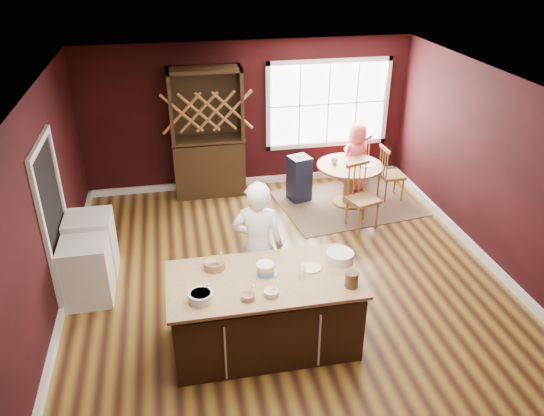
{
  "coord_description": "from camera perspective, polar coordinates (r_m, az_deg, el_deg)",
  "views": [
    {
      "loc": [
        -1.39,
        -5.77,
        4.34
      ],
      "look_at": [
        -0.17,
        0.41,
        1.05
      ],
      "focal_mm": 35.0,
      "sensor_mm": 36.0,
      "label": 1
    }
  ],
  "objects": [
    {
      "name": "doorway",
      "position": [
        7.35,
        -22.26,
        -1.45
      ],
      "size": [
        0.08,
        1.26,
        2.13
      ],
      "primitive_type": null,
      "color": "white",
      "rests_on": "room_shell"
    },
    {
      "name": "seated_woman",
      "position": [
        9.92,
        8.98,
        5.35
      ],
      "size": [
        0.74,
        0.63,
        1.29
      ],
      "primitive_type": "imported",
      "rotation": [
        0.0,
        0.0,
        3.56
      ],
      "color": "#E34C58",
      "rests_on": "ground"
    },
    {
      "name": "dryer",
      "position": [
        7.84,
        -18.82,
        -3.79
      ],
      "size": [
        0.62,
        0.6,
        0.91
      ],
      "primitive_type": "cube",
      "color": "silver",
      "rests_on": "ground"
    },
    {
      "name": "layer_cake",
      "position": [
        5.99,
        -0.72,
        -6.52
      ],
      "size": [
        0.29,
        0.29,
        0.12
      ],
      "primitive_type": null,
      "color": "white",
      "rests_on": "kitchen_island"
    },
    {
      "name": "dinner_plate",
      "position": [
        6.11,
        4.18,
        -6.43
      ],
      "size": [
        0.24,
        0.24,
        0.02
      ],
      "primitive_type": "cylinder",
      "color": "#FBE5C1",
      "rests_on": "kitchen_island"
    },
    {
      "name": "stoneware_crock",
      "position": [
        5.83,
        8.56,
        -7.6
      ],
      "size": [
        0.15,
        0.15,
        0.18
      ],
      "primitive_type": "cylinder",
      "color": "brown",
      "rests_on": "kitchen_island"
    },
    {
      "name": "bowl_pink",
      "position": [
        5.62,
        -2.64,
        -9.55
      ],
      "size": [
        0.16,
        0.16,
        0.06
      ],
      "primitive_type": "cylinder",
      "color": "white",
      "rests_on": "kitchen_island"
    },
    {
      "name": "drinking_glass",
      "position": [
        5.9,
        3.25,
        -6.97
      ],
      "size": [
        0.08,
        0.08,
        0.15
      ],
      "primitive_type": "cylinder",
      "color": "silver",
      "rests_on": "kitchen_island"
    },
    {
      "name": "room_shell",
      "position": [
        6.65,
        2.13,
        0.84
      ],
      "size": [
        7.0,
        7.0,
        7.0
      ],
      "color": "olive",
      "rests_on": "ground"
    },
    {
      "name": "high_chair",
      "position": [
        9.51,
        2.95,
        3.28
      ],
      "size": [
        0.43,
        0.43,
        0.87
      ],
      "primitive_type": null,
      "rotation": [
        0.0,
        0.0,
        0.28
      ],
      "color": "black",
      "rests_on": "ground"
    },
    {
      "name": "white_tub",
      "position": [
        6.26,
        7.32,
        -5.19
      ],
      "size": [
        0.32,
        0.32,
        0.11
      ],
      "primitive_type": "cylinder",
      "color": "silver",
      "rests_on": "kitchen_island"
    },
    {
      "name": "bowl_blue",
      "position": [
        5.63,
        -7.66,
        -9.44
      ],
      "size": [
        0.26,
        0.26,
        0.1
      ],
      "primitive_type": "cylinder",
      "color": "white",
      "rests_on": "kitchen_island"
    },
    {
      "name": "table_plate",
      "position": [
        9.32,
        9.99,
        4.54
      ],
      "size": [
        0.2,
        0.2,
        0.01
      ],
      "primitive_type": "cylinder",
      "color": "beige",
      "rests_on": "dining_table"
    },
    {
      "name": "baker",
      "position": [
        6.57,
        -1.53,
        -4.17
      ],
      "size": [
        0.73,
        0.57,
        1.76
      ],
      "primitive_type": "imported",
      "rotation": [
        0.0,
        0.0,
        2.89
      ],
      "color": "white",
      "rests_on": "ground"
    },
    {
      "name": "washer",
      "position": [
        7.31,
        -19.28,
        -6.52
      ],
      "size": [
        0.59,
        0.57,
        0.86
      ],
      "primitive_type": "cube",
      "color": "silver",
      "rests_on": "ground"
    },
    {
      "name": "bowl_olive",
      "position": [
        5.67,
        -0.08,
        -9.12
      ],
      "size": [
        0.16,
        0.16,
        0.06
      ],
      "primitive_type": "cylinder",
      "color": "beige",
      "rests_on": "kitchen_island"
    },
    {
      "name": "kitchen_island",
      "position": [
        6.23,
        -0.87,
        -11.18
      ],
      "size": [
        2.15,
        1.13,
        0.92
      ],
      "color": "black",
      "rests_on": "ground"
    },
    {
      "name": "dining_table",
      "position": [
        9.41,
        8.3,
        3.42
      ],
      "size": [
        1.15,
        1.15,
        0.75
      ],
      "color": "#965E39",
      "rests_on": "ground"
    },
    {
      "name": "chair_south",
      "position": [
        8.66,
        9.77,
        1.18
      ],
      "size": [
        0.57,
        0.55,
        1.09
      ],
      "primitive_type": null,
      "rotation": [
        0.0,
        0.0,
        0.3
      ],
      "color": "brown",
      "rests_on": "ground"
    },
    {
      "name": "chair_east",
      "position": [
        9.75,
        12.78,
        3.72
      ],
      "size": [
        0.42,
        0.44,
        1.01
      ],
      "primitive_type": null,
      "rotation": [
        0.0,
        0.0,
        1.6
      ],
      "color": "brown",
      "rests_on": "ground"
    },
    {
      "name": "table_cup",
      "position": [
        9.33,
        6.72,
        5.06
      ],
      "size": [
        0.13,
        0.13,
        0.09
      ],
      "primitive_type": "imported",
      "rotation": [
        0.0,
        0.0,
        0.07
      ],
      "color": "silver",
      "rests_on": "dining_table"
    },
    {
      "name": "chair_north",
      "position": [
        10.26,
        9.02,
        5.21
      ],
      "size": [
        0.57,
        0.57,
        0.99
      ],
      "primitive_type": null,
      "rotation": [
        0.0,
        0.0,
        3.8
      ],
      "color": "brown",
      "rests_on": "ground"
    },
    {
      "name": "bowl_yellow",
      "position": [
        6.12,
        -6.22,
        -6.07
      ],
      "size": [
        0.25,
        0.25,
        0.09
      ],
      "primitive_type": "cylinder",
      "color": "#A37448",
      "rests_on": "kitchen_island"
    },
    {
      "name": "toddler",
      "position": [
        9.4,
        3.38,
        5.47
      ],
      "size": [
        0.18,
        0.14,
        0.26
      ],
      "primitive_type": null,
      "color": "#8CA5BF",
      "rests_on": "high_chair"
    },
    {
      "name": "window",
      "position": [
        10.09,
        6.05,
        11.08
      ],
      "size": [
        2.36,
        0.1,
        1.66
      ],
      "primitive_type": null,
      "color": "white",
      "rests_on": "room_shell"
    },
    {
      "name": "rug",
      "position": [
        9.63,
        8.09,
        0.55
      ],
      "size": [
        2.6,
        2.14,
        0.01
      ],
      "primitive_type": "cube",
      "rotation": [
        0.0,
        0.0,
        0.14
      ],
      "color": "brown",
      "rests_on": "ground"
    },
    {
      "name": "hutch",
      "position": [
        9.55,
        -6.96,
        7.95
      ],
      "size": [
        1.27,
        0.53,
        2.33
      ],
      "primitive_type": "cube",
      "color": "black",
      "rests_on": "ground"
    }
  ]
}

